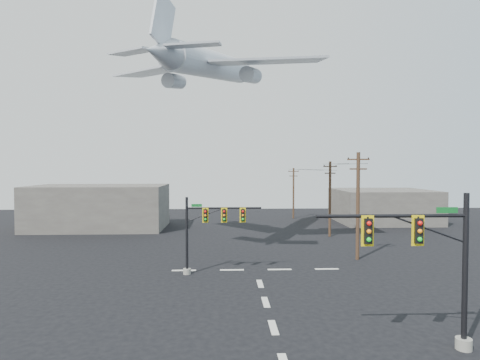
{
  "coord_description": "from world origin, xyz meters",
  "views": [
    {
      "loc": [
        -2.62,
        -21.15,
        8.68
      ],
      "look_at": [
        -1.6,
        5.0,
        7.77
      ],
      "focal_mm": 30.0,
      "sensor_mm": 36.0,
      "label": 1
    }
  ],
  "objects_px": {
    "signal_mast_far": "(206,231)",
    "utility_pole_c": "(293,192)",
    "signal_mast_near": "(433,266)",
    "airliner": "(212,66)",
    "utility_pole_a": "(358,204)",
    "utility_pole_b": "(330,197)"
  },
  "relations": [
    {
      "from": "utility_pole_b",
      "to": "utility_pole_c",
      "type": "distance_m",
      "value": 17.21
    },
    {
      "from": "signal_mast_far",
      "to": "utility_pole_a",
      "type": "relative_size",
      "value": 0.63
    },
    {
      "from": "signal_mast_near",
      "to": "utility_pole_a",
      "type": "bearing_deg",
      "value": 81.97
    },
    {
      "from": "signal_mast_near",
      "to": "airliner",
      "type": "height_order",
      "value": "airliner"
    },
    {
      "from": "utility_pole_a",
      "to": "signal_mast_far",
      "type": "bearing_deg",
      "value": -146.23
    },
    {
      "from": "signal_mast_far",
      "to": "signal_mast_near",
      "type": "bearing_deg",
      "value": -50.77
    },
    {
      "from": "signal_mast_near",
      "to": "utility_pole_a",
      "type": "height_order",
      "value": "utility_pole_a"
    },
    {
      "from": "signal_mast_near",
      "to": "utility_pole_c",
      "type": "distance_m",
      "value": 47.59
    },
    {
      "from": "utility_pole_a",
      "to": "airliner",
      "type": "relative_size",
      "value": 0.4
    },
    {
      "from": "signal_mast_near",
      "to": "signal_mast_far",
      "type": "distance_m",
      "value": 17.82
    },
    {
      "from": "utility_pole_a",
      "to": "utility_pole_c",
      "type": "relative_size",
      "value": 1.19
    },
    {
      "from": "utility_pole_b",
      "to": "utility_pole_a",
      "type": "bearing_deg",
      "value": -110.32
    },
    {
      "from": "signal_mast_far",
      "to": "utility_pole_a",
      "type": "xyz_separation_m",
      "value": [
        13.84,
        4.49,
        1.69
      ]
    },
    {
      "from": "utility_pole_c",
      "to": "airliner",
      "type": "relative_size",
      "value": 0.34
    },
    {
      "from": "airliner",
      "to": "utility_pole_c",
      "type": "bearing_deg",
      "value": -6.92
    },
    {
      "from": "utility_pole_c",
      "to": "utility_pole_b",
      "type": "bearing_deg",
      "value": -82.27
    },
    {
      "from": "signal_mast_near",
      "to": "signal_mast_far",
      "type": "height_order",
      "value": "signal_mast_near"
    },
    {
      "from": "utility_pole_b",
      "to": "utility_pole_c",
      "type": "xyz_separation_m",
      "value": [
        -1.53,
        17.13,
        -0.47
      ]
    },
    {
      "from": "utility_pole_b",
      "to": "airliner",
      "type": "xyz_separation_m",
      "value": [
        -14.26,
        -6.17,
        14.38
      ]
    },
    {
      "from": "utility_pole_b",
      "to": "utility_pole_c",
      "type": "bearing_deg",
      "value": 77.71
    },
    {
      "from": "utility_pole_b",
      "to": "airliner",
      "type": "bearing_deg",
      "value": -174.01
    },
    {
      "from": "signal_mast_far",
      "to": "utility_pole_c",
      "type": "height_order",
      "value": "utility_pole_c"
    }
  ]
}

